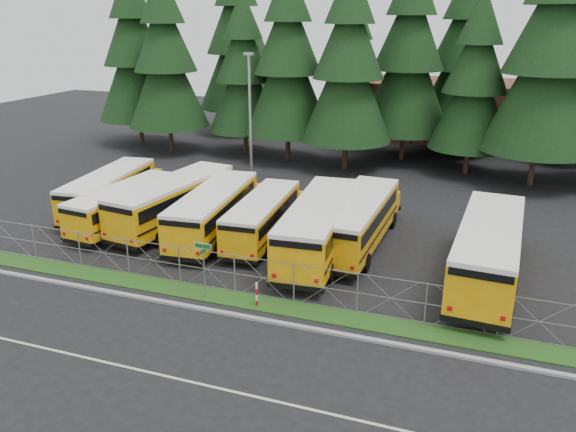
% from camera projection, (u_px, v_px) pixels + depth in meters
% --- Properties ---
extents(ground, '(120.00, 120.00, 0.00)m').
position_uv_depth(ground, '(262.00, 286.00, 27.82)').
color(ground, black).
rests_on(ground, ground).
extents(curb, '(50.00, 0.25, 0.12)m').
position_uv_depth(curb, '(236.00, 315.00, 25.05)').
color(curb, gray).
rests_on(curb, ground).
extents(grass_verge, '(50.00, 1.40, 0.06)m').
position_uv_depth(grass_verge, '(249.00, 301.00, 26.30)').
color(grass_verge, '#194112').
rests_on(grass_verge, ground).
extents(road_lane_line, '(50.00, 0.12, 0.01)m').
position_uv_depth(road_lane_line, '(182.00, 380.00, 20.72)').
color(road_lane_line, beige).
rests_on(road_lane_line, ground).
extents(chainlink_fence, '(44.00, 0.10, 2.00)m').
position_uv_depth(chainlink_fence, '(254.00, 277.00, 26.59)').
color(chainlink_fence, '#989BA0').
rests_on(chainlink_fence, ground).
extents(brick_building, '(22.00, 10.00, 6.00)m').
position_uv_depth(brick_building, '(451.00, 110.00, 60.42)').
color(brick_building, brown).
rests_on(brick_building, ground).
extents(bus_0, '(3.64, 10.77, 2.77)m').
position_uv_depth(bus_0, '(112.00, 192.00, 37.96)').
color(bus_0, orange).
rests_on(bus_0, ground).
extents(bus_1, '(3.32, 10.12, 2.61)m').
position_uv_depth(bus_1, '(129.00, 206.00, 35.47)').
color(bus_1, orange).
rests_on(bus_1, ground).
extents(bus_2, '(4.31, 11.84, 3.03)m').
position_uv_depth(bus_2, '(177.00, 202.00, 35.41)').
color(bus_2, orange).
rests_on(bus_2, ground).
extents(bus_3, '(3.58, 11.24, 2.90)m').
position_uv_depth(bus_3, '(216.00, 212.00, 33.86)').
color(bus_3, orange).
rests_on(bus_3, ground).
extents(bus_4, '(2.90, 10.04, 2.60)m').
position_uv_depth(bus_4, '(264.00, 218.00, 33.35)').
color(bus_4, orange).
rests_on(bus_4, ground).
extents(bus_5, '(3.67, 12.19, 3.15)m').
position_uv_depth(bus_5, '(320.00, 227.00, 31.10)').
color(bus_5, orange).
rests_on(bus_5, ground).
extents(bus_6, '(3.09, 11.40, 2.96)m').
position_uv_depth(bus_6, '(360.00, 222.00, 32.19)').
color(bus_6, orange).
rests_on(bus_6, ground).
extents(bus_east, '(3.67, 12.47, 3.23)m').
position_uv_depth(bus_east, '(488.00, 251.00, 27.85)').
color(bus_east, orange).
rests_on(bus_east, ground).
extents(street_sign, '(0.84, 0.55, 2.81)m').
position_uv_depth(street_sign, '(204.00, 259.00, 26.00)').
color(street_sign, '#989BA0').
rests_on(street_sign, ground).
extents(striped_bollard, '(0.11, 0.11, 1.20)m').
position_uv_depth(striped_bollard, '(257.00, 294.00, 25.74)').
color(striped_bollard, '#B20C0C').
rests_on(striped_bollard, ground).
extents(light_standard, '(0.70, 0.35, 10.14)m').
position_uv_depth(light_standard, '(250.00, 118.00, 41.40)').
color(light_standard, '#989BA0').
rests_on(light_standard, ground).
extents(conifer_0, '(7.89, 7.89, 17.46)m').
position_uv_depth(conifer_0, '(135.00, 56.00, 55.74)').
color(conifer_0, black).
rests_on(conifer_0, ground).
extents(conifer_1, '(7.64, 7.64, 16.90)m').
position_uv_depth(conifer_1, '(166.00, 62.00, 52.41)').
color(conifer_1, black).
rests_on(conifer_1, ground).
extents(conifer_2, '(6.79, 6.79, 15.01)m').
position_uv_depth(conifer_2, '(244.00, 74.00, 51.94)').
color(conifer_2, black).
rests_on(conifer_2, ground).
extents(conifer_3, '(7.76, 7.76, 17.16)m').
position_uv_depth(conifer_3, '(288.00, 64.00, 48.99)').
color(conifer_3, black).
rests_on(conifer_3, ground).
extents(conifer_4, '(7.69, 7.69, 17.00)m').
position_uv_depth(conifer_4, '(348.00, 68.00, 46.16)').
color(conifer_4, black).
rests_on(conifer_4, ground).
extents(conifer_5, '(8.10, 8.10, 17.91)m').
position_uv_depth(conifer_5, '(408.00, 60.00, 48.98)').
color(conifer_5, black).
rests_on(conifer_5, ground).
extents(conifer_6, '(6.73, 6.73, 14.88)m').
position_uv_depth(conifer_6, '(475.00, 84.00, 45.05)').
color(conifer_6, black).
rests_on(conifer_6, ground).
extents(conifer_7, '(8.57, 8.57, 18.96)m').
position_uv_depth(conifer_7, '(548.00, 61.00, 41.11)').
color(conifer_7, black).
rests_on(conifer_7, ground).
extents(conifer_10, '(8.67, 8.67, 19.16)m').
position_uv_depth(conifer_10, '(237.00, 45.00, 60.75)').
color(conifer_10, black).
rests_on(conifer_10, ground).
extents(conifer_11, '(6.64, 6.64, 14.69)m').
position_uv_depth(conifer_11, '(354.00, 71.00, 55.96)').
color(conifer_11, black).
rests_on(conifer_11, ground).
extents(conifer_12, '(7.87, 7.87, 17.40)m').
position_uv_depth(conifer_12, '(462.00, 60.00, 51.31)').
color(conifer_12, black).
rests_on(conifer_12, ground).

